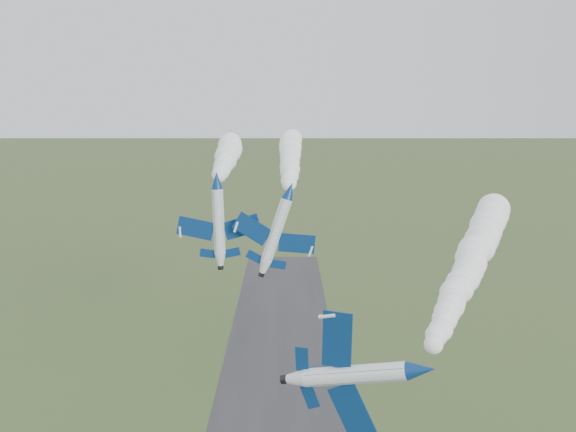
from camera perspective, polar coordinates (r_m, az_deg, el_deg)
The scene contains 6 objects.
jet_lead at distance 56.48m, azimuth 11.78°, elevation -13.29°, with size 7.83×13.77×11.48m.
smoke_trail_jet_lead at distance 89.61m, azimuth 16.10°, elevation -3.54°, with size 5.64×64.20×5.64m, color white, non-canonical shape.
jet_pair_left at distance 84.29m, azimuth -6.35°, elevation 3.18°, with size 10.95×13.15×3.25m.
smoke_trail_jet_pair_left at distance 115.61m, azimuth -5.47°, elevation 5.30°, with size 4.94×56.38×4.94m, color white, non-canonical shape.
jet_pair_right at distance 82.95m, azimuth 0.16°, elevation 2.28°, with size 10.42×13.20×4.32m.
smoke_trail_jet_pair_right at distance 121.43m, azimuth 0.21°, elevation 5.32°, with size 4.91×70.81×4.91m, color white, non-canonical shape.
Camera 1 is at (1.34, -60.95, 53.58)m, focal length 40.00 mm.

